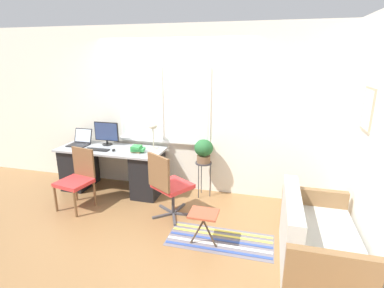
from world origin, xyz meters
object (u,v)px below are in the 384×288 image
object	(u,v)px
laptop	(80,141)
couch_loveseat	(315,242)
potted_plant	(204,150)
desk_lamp	(153,130)
office_chair_swivel	(168,184)
folding_stool	(204,217)
desk_chair_wooden	(77,178)
monitor	(107,133)
book_stack	(137,149)
mouse	(114,150)
keyboard	(97,150)
plant_stand	(203,166)

from	to	relation	value
laptop	couch_loveseat	xyz separation A→B (m)	(3.71, -1.23, -0.53)
potted_plant	desk_lamp	bearing A→B (deg)	178.46
office_chair_swivel	folding_stool	distance (m)	0.84
desk_chair_wooden	office_chair_swivel	bearing A→B (deg)	13.13
monitor	folding_stool	world-z (taller)	monitor
book_stack	couch_loveseat	distance (m)	2.85
couch_loveseat	folding_stool	bearing A→B (deg)	89.12
desk_lamp	monitor	bearing A→B (deg)	-178.85
mouse	couch_loveseat	bearing A→B (deg)	-19.27
potted_plant	monitor	bearing A→B (deg)	179.79
laptop	office_chair_swivel	distance (m)	1.98
keyboard	plant_stand	xyz separation A→B (m)	(1.71, 0.31, -0.24)
mouse	office_chair_swivel	world-z (taller)	office_chair_swivel
book_stack	office_chair_swivel	bearing A→B (deg)	-37.03
mouse	folding_stool	world-z (taller)	mouse
plant_stand	folding_stool	size ratio (longest dim) A/B	1.31
mouse	office_chair_swivel	bearing A→B (deg)	-23.58
folding_stool	potted_plant	bearing A→B (deg)	102.97
monitor	folding_stool	distance (m)	2.47
desk_lamp	desk_chair_wooden	xyz separation A→B (m)	(-0.89, -0.86, -0.59)
laptop	desk_chair_wooden	size ratio (longest dim) A/B	0.38
monitor	keyboard	distance (m)	0.38
keyboard	folding_stool	bearing A→B (deg)	-26.42
book_stack	desk_chair_wooden	distance (m)	0.99
plant_stand	potted_plant	distance (m)	0.27
office_chair_swivel	desk_lamp	bearing A→B (deg)	-24.39
desk_lamp	folding_stool	world-z (taller)	desk_lamp
office_chair_swivel	potted_plant	world-z (taller)	same
keyboard	mouse	world-z (taller)	mouse
book_stack	laptop	bearing A→B (deg)	173.24
mouse	desk_lamp	xyz separation A→B (m)	(0.56, 0.32, 0.30)
mouse	office_chair_swivel	size ratio (longest dim) A/B	0.08
keyboard	plant_stand	size ratio (longest dim) A/B	0.71
laptop	desk_lamp	xyz separation A→B (m)	(1.30, 0.13, 0.26)
laptop	office_chair_swivel	size ratio (longest dim) A/B	0.35
couch_loveseat	potted_plant	bearing A→B (deg)	49.27
monitor	desk_lamp	bearing A→B (deg)	1.15
office_chair_swivel	laptop	bearing A→B (deg)	12.00
desk_chair_wooden	folding_stool	distance (m)	2.11
mouse	keyboard	bearing A→B (deg)	-176.57
monitor	potted_plant	size ratio (longest dim) A/B	1.17
monitor	potted_plant	xyz separation A→B (m)	(1.71, -0.01, -0.16)
laptop	desk_chair_wooden	xyz separation A→B (m)	(0.42, -0.73, -0.33)
monitor	desk_chair_wooden	distance (m)	0.98
desk_lamp	potted_plant	xyz separation A→B (m)	(0.86, -0.02, -0.27)
monitor	desk_lamp	xyz separation A→B (m)	(0.85, 0.02, 0.11)
mouse	couch_loveseat	xyz separation A→B (m)	(2.97, -1.04, -0.49)
couch_loveseat	keyboard	bearing A→B (deg)	72.64
monitor	folding_stool	size ratio (longest dim) A/B	0.99
desk_chair_wooden	plant_stand	size ratio (longest dim) A/B	1.53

